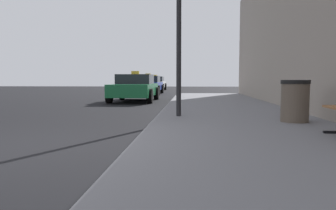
% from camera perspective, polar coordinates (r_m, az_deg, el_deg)
% --- Properties ---
extents(ground_plane, '(80.00, 80.00, 0.00)m').
position_cam_1_polar(ground_plane, '(5.51, -27.32, -6.98)').
color(ground_plane, black).
extents(sidewalk, '(4.00, 32.00, 0.15)m').
position_cam_1_polar(sidewalk, '(4.84, 17.94, -7.33)').
color(sidewalk, slate).
rests_on(sidewalk, ground_plane).
extents(trash_bin, '(0.60, 0.60, 0.89)m').
position_cam_1_polar(trash_bin, '(7.34, 21.49, 0.70)').
color(trash_bin, brown).
rests_on(trash_bin, sidewalk).
extents(car_green, '(2.00, 4.12, 1.43)m').
position_cam_1_polar(car_green, '(15.37, -5.87, 3.08)').
color(car_green, '#196638').
rests_on(car_green, ground_plane).
extents(car_blue, '(1.95, 4.32, 1.43)m').
position_cam_1_polar(car_blue, '(22.49, -3.59, 3.58)').
color(car_blue, '#233899').
rests_on(car_blue, ground_plane).
extents(car_white, '(1.96, 4.43, 1.43)m').
position_cam_1_polar(car_white, '(29.83, -2.37, 3.85)').
color(car_white, white).
rests_on(car_white, ground_plane).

